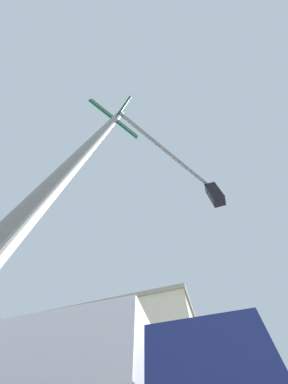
# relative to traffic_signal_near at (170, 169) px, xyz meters

# --- Properties ---
(traffic_signal_near) EXTENTS (2.33, 3.26, 6.21)m
(traffic_signal_near) POSITION_rel_traffic_signal_near_xyz_m (0.00, 0.00, 0.00)
(traffic_signal_near) COLOR slate
(traffic_signal_near) RESTS_ON ground_plane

